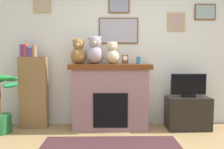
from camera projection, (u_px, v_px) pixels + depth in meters
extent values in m
cube|color=silver|center=(130.00, 52.00, 4.10)|extent=(5.20, 0.12, 2.60)
cube|color=brown|center=(119.00, 31.00, 3.99)|extent=(0.69, 0.02, 0.45)
cube|color=#999CA7|center=(119.00, 31.00, 3.98)|extent=(0.65, 0.00, 0.41)
cube|color=tan|center=(42.00, 1.00, 3.93)|extent=(0.30, 0.02, 0.38)
cube|color=tan|center=(42.00, 1.00, 3.92)|extent=(0.26, 0.00, 0.34)
cube|color=tan|center=(176.00, 22.00, 4.00)|extent=(0.31, 0.02, 0.32)
cube|color=tan|center=(176.00, 22.00, 3.99)|extent=(0.27, 0.00, 0.28)
cube|color=brown|center=(205.00, 12.00, 3.99)|extent=(0.37, 0.02, 0.27)
cube|color=#87A3A4|center=(205.00, 12.00, 3.98)|extent=(0.33, 0.00, 0.23)
cube|color=brown|center=(119.00, 3.00, 3.95)|extent=(0.36, 0.02, 0.33)
cube|color=gray|center=(119.00, 3.00, 3.94)|extent=(0.32, 0.00, 0.29)
cube|color=gray|center=(110.00, 99.00, 3.86)|extent=(1.23, 0.47, 1.01)
cube|color=#612F12|center=(110.00, 66.00, 3.82)|extent=(1.35, 0.53, 0.08)
cube|color=black|center=(110.00, 111.00, 3.64)|extent=(0.55, 0.02, 0.56)
cube|color=brown|center=(34.00, 93.00, 3.87)|extent=(0.46, 0.16, 1.22)
cube|color=#5E306B|center=(23.00, 51.00, 3.81)|extent=(0.05, 0.13, 0.20)
cube|color=#B5322D|center=(26.00, 51.00, 3.81)|extent=(0.05, 0.13, 0.21)
cube|color=#354888|center=(29.00, 52.00, 3.81)|extent=(0.03, 0.13, 0.17)
cube|color=#623C76|center=(32.00, 52.00, 3.81)|extent=(0.04, 0.13, 0.15)
cube|color=#8E6545|center=(34.00, 51.00, 3.81)|extent=(0.04, 0.13, 0.19)
cylinder|color=#1E592D|center=(1.00, 124.00, 3.63)|extent=(0.32, 0.32, 0.29)
cylinder|color=brown|center=(0.00, 99.00, 3.60)|extent=(0.04, 0.04, 0.50)
ellipsoid|color=#1A7238|center=(11.00, 85.00, 3.53)|extent=(0.18, 0.37, 0.08)
ellipsoid|color=#196A28|center=(9.00, 79.00, 3.76)|extent=(0.37, 0.22, 0.08)
ellipsoid|color=#1B772C|center=(0.00, 78.00, 3.41)|extent=(0.36, 0.26, 0.08)
cube|color=black|center=(188.00, 113.00, 3.84)|extent=(0.70, 0.40, 0.54)
cube|color=black|center=(188.00, 96.00, 3.82)|extent=(0.20, 0.14, 0.04)
cube|color=black|center=(188.00, 84.00, 3.80)|extent=(0.59, 0.03, 0.35)
cube|color=black|center=(189.00, 84.00, 3.79)|extent=(0.55, 0.00, 0.31)
cube|color=#442527|center=(111.00, 149.00, 2.99)|extent=(1.92, 0.97, 0.01)
cylinder|color=teal|center=(139.00, 60.00, 3.80)|extent=(0.08, 0.08, 0.12)
cube|color=brown|center=(125.00, 59.00, 3.79)|extent=(0.10, 0.07, 0.15)
cylinder|color=white|center=(125.00, 58.00, 3.75)|extent=(0.08, 0.01, 0.08)
sphere|color=olive|center=(79.00, 56.00, 3.78)|extent=(0.26, 0.26, 0.26)
sphere|color=olive|center=(78.00, 44.00, 3.76)|extent=(0.19, 0.19, 0.19)
sphere|color=olive|center=(74.00, 41.00, 3.76)|extent=(0.07, 0.07, 0.07)
sphere|color=olive|center=(82.00, 41.00, 3.76)|extent=(0.07, 0.07, 0.07)
sphere|color=beige|center=(78.00, 45.00, 3.69)|extent=(0.06, 0.06, 0.06)
sphere|color=gray|center=(95.00, 55.00, 3.78)|extent=(0.29, 0.29, 0.29)
sphere|color=gray|center=(95.00, 42.00, 3.76)|extent=(0.21, 0.21, 0.21)
sphere|color=gray|center=(91.00, 38.00, 3.76)|extent=(0.07, 0.07, 0.07)
sphere|color=gray|center=(99.00, 38.00, 3.76)|extent=(0.07, 0.07, 0.07)
sphere|color=beige|center=(95.00, 42.00, 3.68)|extent=(0.06, 0.06, 0.06)
sphere|color=#BDAF8C|center=(112.00, 57.00, 3.79)|extent=(0.23, 0.23, 0.23)
sphere|color=#BDAF8C|center=(112.00, 47.00, 3.77)|extent=(0.17, 0.17, 0.17)
sphere|color=#BDAF8C|center=(109.00, 43.00, 3.77)|extent=(0.06, 0.06, 0.06)
sphere|color=#BDAF8C|center=(116.00, 43.00, 3.77)|extent=(0.06, 0.06, 0.06)
sphere|color=beige|center=(112.00, 47.00, 3.71)|extent=(0.05, 0.05, 0.05)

